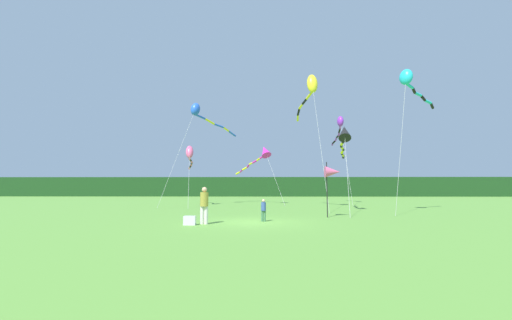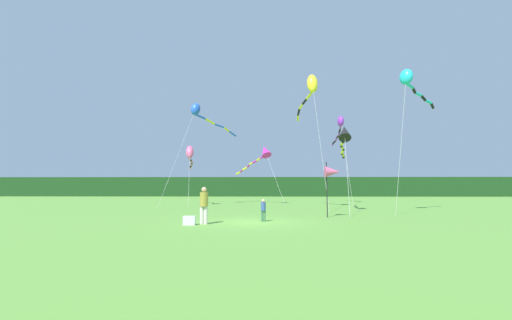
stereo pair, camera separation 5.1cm
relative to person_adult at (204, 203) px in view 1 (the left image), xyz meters
The scene contains 13 objects.
ground_plane 2.81m from the person_adult, 23.05° to the left, with size 120.00×120.00×0.00m, color #5B9338.
distant_treeline 46.09m from the person_adult, 87.01° to the left, with size 108.00×2.06×3.69m, color #193D19.
person_adult is the anchor object (origin of this frame).
person_child 3.22m from the person_adult, 23.90° to the left, with size 0.26×0.26×1.17m.
cooler_box 1.07m from the person_adult, 150.14° to the right, with size 0.56×0.31×0.43m, color silver.
banner_flag_pole 8.18m from the person_adult, 27.33° to the left, with size 0.90×0.70×3.33m.
kite_yellow 15.80m from the person_adult, 57.35° to the left, with size 1.34×9.48×11.31m.
kite_purple 23.05m from the person_adult, 58.97° to the left, with size 0.83×9.02×9.45m.
kite_magenta 19.37m from the person_adult, 81.36° to the left, with size 5.53×9.28×6.44m.
kite_rainbow 16.75m from the person_adult, 105.50° to the left, with size 2.00×8.43×6.02m.
kite_cyan 17.05m from the person_adult, 26.47° to the left, with size 5.32×4.90×10.14m.
kite_black 13.05m from the person_adult, 42.20° to the left, with size 2.13×9.39×6.65m.
kite_blue 18.94m from the person_adult, 102.17° to the left, with size 5.88×10.48×10.47m.
Camera 1 is at (0.46, -16.86, 1.83)m, focal length 22.51 mm.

